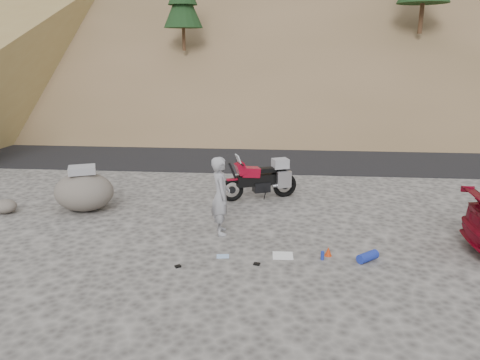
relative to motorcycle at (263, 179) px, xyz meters
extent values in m
plane|color=#474441|center=(-0.53, -2.74, -0.61)|extent=(140.00, 140.00, 0.00)
cube|color=black|center=(-0.53, 6.26, -0.61)|extent=(120.00, 7.00, 0.05)
cube|color=brown|center=(1.47, 27.26, 7.39)|extent=(110.00, 51.90, 46.72)
cylinder|color=#3C2616|center=(-4.53, 11.26, 4.29)|extent=(0.17, 0.17, 1.40)
cone|color=black|center=(-4.53, 11.26, 5.83)|extent=(2.00, 2.00, 2.25)
cylinder|color=#3C2616|center=(7.47, 12.26, 5.34)|extent=(0.22, 0.22, 1.82)
torus|color=black|center=(-0.88, -0.35, -0.25)|extent=(0.71, 0.38, 0.71)
cylinder|color=black|center=(-0.88, -0.35, -0.25)|extent=(0.22, 0.14, 0.21)
torus|color=black|center=(0.66, 0.26, -0.25)|extent=(0.75, 0.41, 0.75)
cylinder|color=black|center=(0.66, 0.26, -0.25)|extent=(0.25, 0.17, 0.24)
cylinder|color=black|center=(-0.81, -0.32, 0.14)|extent=(0.40, 0.21, 0.87)
cylinder|color=black|center=(-0.67, -0.26, 0.55)|extent=(0.29, 0.64, 0.05)
cube|color=black|center=(-0.14, -0.05, -0.02)|extent=(1.29, 0.71, 0.32)
cube|color=black|center=(-0.04, -0.01, -0.23)|extent=(0.57, 0.48, 0.30)
cube|color=maroon|center=(-0.37, -0.14, 0.25)|extent=(0.64, 0.50, 0.33)
cube|color=maroon|center=(-0.64, -0.25, 0.38)|extent=(0.43, 0.46, 0.38)
cube|color=silver|center=(-0.71, -0.28, 0.66)|extent=(0.23, 0.35, 0.27)
cube|color=black|center=(0.11, 0.05, 0.27)|extent=(0.63, 0.44, 0.13)
cube|color=black|center=(0.49, 0.19, 0.23)|extent=(0.42, 0.32, 0.11)
cube|color=silver|center=(0.63, -0.05, 0.01)|extent=(0.45, 0.28, 0.48)
cube|color=silver|center=(0.43, 0.47, 0.01)|extent=(0.45, 0.28, 0.48)
cube|color=#95949A|center=(0.51, 0.20, 0.44)|extent=(0.55, 0.50, 0.28)
cube|color=maroon|center=(-0.88, -0.35, 0.07)|extent=(0.35, 0.24, 0.04)
cylinder|color=black|center=(0.08, -0.17, -0.41)|extent=(0.11, 0.22, 0.39)
cylinder|color=silver|center=(0.52, 0.04, -0.18)|extent=(0.49, 0.27, 0.14)
imported|color=#95949A|center=(-0.91, -2.78, -0.61)|extent=(0.61, 0.79, 1.91)
ellipsoid|color=#5D5850|center=(-4.90, -1.43, -0.08)|extent=(1.83, 1.63, 1.06)
cube|color=#95949A|center=(-4.90, -1.43, 0.54)|extent=(0.79, 0.70, 0.18)
ellipsoid|color=#5D5850|center=(-6.99, -1.87, -0.42)|extent=(0.71, 0.66, 0.38)
cube|color=white|center=(0.60, -3.98, -0.60)|extent=(0.46, 0.41, 0.01)
cylinder|color=#1B2EA2|center=(2.40, -4.08, -0.51)|extent=(0.52, 0.49, 0.20)
cylinder|color=#1B2EA2|center=(1.44, -4.09, -0.51)|extent=(0.08, 0.08, 0.19)
cone|color=red|center=(1.59, -3.88, -0.51)|extent=(0.19, 0.19, 0.20)
cube|color=black|center=(0.05, -4.45, -0.59)|extent=(0.15, 0.12, 0.04)
cube|color=black|center=(-1.57, -4.70, -0.59)|extent=(0.15, 0.14, 0.04)
cube|color=#94B7E5|center=(-0.70, -4.12, -0.60)|extent=(0.29, 0.23, 0.01)
camera|label=1|loc=(0.46, -13.38, 3.80)|focal=35.00mm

